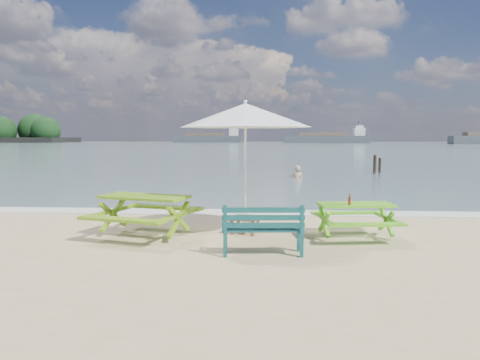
# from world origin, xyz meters

# --- Properties ---
(sea) EXTENTS (300.00, 300.00, 0.00)m
(sea) POSITION_xyz_m (0.00, 85.00, 0.00)
(sea) COLOR slate
(sea) RESTS_ON ground
(foam_strip) EXTENTS (22.00, 0.90, 0.01)m
(foam_strip) POSITION_xyz_m (0.00, 4.60, 0.01)
(foam_strip) COLOR silver
(foam_strip) RESTS_ON ground
(picnic_table_left) EXTENTS (2.19, 2.32, 0.82)m
(picnic_table_left) POSITION_xyz_m (-1.88, 1.54, 0.39)
(picnic_table_left) COLOR #669416
(picnic_table_left) RESTS_ON ground
(picnic_table_right) EXTENTS (1.62, 1.76, 0.68)m
(picnic_table_right) POSITION_xyz_m (2.26, 1.67, 0.33)
(picnic_table_right) COLOR #59B31B
(picnic_table_right) RESTS_ON ground
(park_bench) EXTENTS (1.38, 0.56, 0.83)m
(park_bench) POSITION_xyz_m (0.47, 0.29, 0.26)
(park_bench) COLOR #104142
(park_bench) RESTS_ON ground
(side_table) EXTENTS (0.65, 0.65, 0.35)m
(side_table) POSITION_xyz_m (0.09, 1.97, 0.18)
(side_table) COLOR brown
(side_table) RESTS_ON ground
(patio_umbrella) EXTENTS (3.23, 3.23, 2.64)m
(patio_umbrella) POSITION_xyz_m (0.09, 1.97, 2.40)
(patio_umbrella) COLOR silver
(patio_umbrella) RESTS_ON ground
(beer_bottle) EXTENTS (0.06, 0.06, 0.23)m
(beer_bottle) POSITION_xyz_m (2.10, 1.48, 0.75)
(beer_bottle) COLOR #964715
(beer_bottle) RESTS_ON picnic_table_right
(swimmer) EXTENTS (0.72, 0.56, 1.75)m
(swimmer) POSITION_xyz_m (1.88, 15.03, -0.27)
(swimmer) COLOR tan
(swimmer) RESTS_ON ground
(mooring_pilings) EXTENTS (0.56, 0.76, 1.20)m
(mooring_pilings) POSITION_xyz_m (6.27, 17.93, 0.36)
(mooring_pilings) COLOR black
(mooring_pilings) RESTS_ON ground
(cargo_ships) EXTENTS (150.84, 33.66, 4.40)m
(cargo_ships) POSITION_xyz_m (50.97, 125.66, 1.18)
(cargo_ships) COLOR #3B4046
(cargo_ships) RESTS_ON ground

